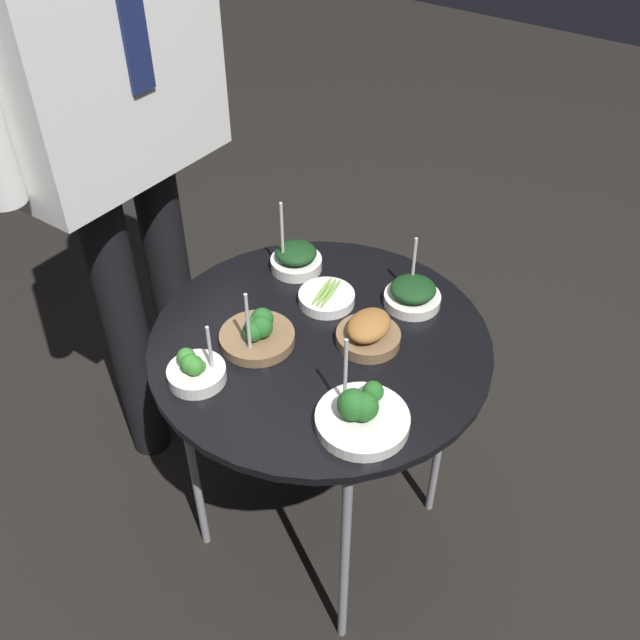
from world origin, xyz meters
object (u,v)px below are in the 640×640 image
object	(u,v)px
waiter_figure	(99,60)
bowl_broccoli_back_left	(195,370)
bowl_roast_front_center	(368,332)
bowl_broccoli_back_right	(258,333)
bowl_spinach_mid_right	(296,258)
serving_cart	(320,354)
bowl_spinach_front_right	(413,294)
bowl_broccoli_near_rim	(361,414)
bowl_asparagus_center	(327,298)

from	to	relation	value
waiter_figure	bowl_broccoli_back_left	bearing A→B (deg)	-120.68
bowl_roast_front_center	bowl_broccoli_back_right	bearing A→B (deg)	124.93
bowl_spinach_mid_right	bowl_roast_front_center	bearing A→B (deg)	-113.76
serving_cart	bowl_spinach_front_right	world-z (taller)	bowl_spinach_front_right
bowl_broccoli_near_rim	bowl_spinach_front_right	world-z (taller)	bowl_broccoli_near_rim
bowl_roast_front_center	bowl_spinach_front_right	bearing A→B (deg)	-3.84
bowl_spinach_front_right	bowl_broccoli_near_rim	bearing A→B (deg)	-164.82
bowl_asparagus_center	waiter_figure	distance (m)	0.66
bowl_spinach_front_right	bowl_asparagus_center	world-z (taller)	bowl_spinach_front_right
bowl_spinach_front_right	bowl_spinach_mid_right	bearing A→B (deg)	98.36
serving_cart	bowl_spinach_mid_right	bearing A→B (deg)	47.97
bowl_spinach_mid_right	bowl_broccoli_near_rim	distance (m)	0.48
waiter_figure	bowl_broccoli_back_right	bearing A→B (deg)	-103.02
bowl_spinach_mid_right	bowl_roast_front_center	distance (m)	0.29
bowl_roast_front_center	bowl_broccoli_near_rim	size ratio (longest dim) A/B	0.74
bowl_spinach_front_right	bowl_broccoli_back_left	bearing A→B (deg)	152.98
bowl_spinach_mid_right	bowl_spinach_front_right	xyz separation A→B (m)	(0.04, -0.28, -0.00)
bowl_roast_front_center	bowl_asparagus_center	world-z (taller)	bowl_roast_front_center
bowl_broccoli_back_right	bowl_broccoli_back_left	distance (m)	0.15
bowl_roast_front_center	bowl_asparagus_center	bearing A→B (deg)	68.04
bowl_spinach_mid_right	bowl_spinach_front_right	distance (m)	0.28
bowl_broccoli_near_rim	bowl_spinach_front_right	bearing A→B (deg)	15.18
bowl_broccoli_near_rim	bowl_spinach_front_right	xyz separation A→B (m)	(0.35, 0.09, -0.00)
bowl_broccoli_near_rim	bowl_broccoli_back_left	bearing A→B (deg)	105.19
bowl_broccoli_back_right	bowl_broccoli_back_left	bearing A→B (deg)	168.73
bowl_broccoli_back_left	serving_cart	bearing A→B (deg)	-28.67
serving_cart	bowl_spinach_mid_right	distance (m)	0.26
bowl_broccoli_back_left	bowl_spinach_front_right	bearing A→B (deg)	-27.02
bowl_broccoli_back_left	bowl_asparagus_center	bearing A→B (deg)	-11.84
bowl_broccoli_back_right	bowl_roast_front_center	world-z (taller)	bowl_broccoli_back_right
bowl_broccoli_back_right	bowl_roast_front_center	xyz separation A→B (m)	(0.13, -0.18, 0.00)
bowl_roast_front_center	bowl_spinach_front_right	size ratio (longest dim) A/B	0.89
serving_cart	bowl_broccoli_back_right	distance (m)	0.14
bowl_spinach_front_right	serving_cart	bearing A→B (deg)	154.89
bowl_spinach_mid_right	bowl_roast_front_center	world-z (taller)	bowl_spinach_mid_right
bowl_broccoli_near_rim	waiter_figure	distance (m)	0.87
bowl_asparagus_center	bowl_broccoli_back_left	xyz separation A→B (m)	(-0.33, 0.07, 0.01)
serving_cart	bowl_broccoli_back_right	bearing A→B (deg)	129.93
bowl_broccoli_back_right	bowl_broccoli_near_rim	size ratio (longest dim) A/B	0.89
bowl_spinach_mid_right	bowl_asparagus_center	xyz separation A→B (m)	(-0.06, -0.13, -0.01)
bowl_broccoli_back_right	bowl_asparagus_center	xyz separation A→B (m)	(0.18, -0.04, -0.01)
bowl_spinach_mid_right	bowl_broccoli_near_rim	world-z (taller)	bowl_spinach_mid_right
bowl_roast_front_center	bowl_spinach_front_right	world-z (taller)	bowl_spinach_front_right
bowl_broccoli_back_left	bowl_roast_front_center	bearing A→B (deg)	-37.40
bowl_roast_front_center	bowl_broccoli_back_left	world-z (taller)	bowl_broccoli_back_left
serving_cart	waiter_figure	size ratio (longest dim) A/B	0.40
bowl_spinach_mid_right	serving_cart	bearing A→B (deg)	-132.03
bowl_broccoli_near_rim	bowl_asparagus_center	world-z (taller)	bowl_broccoli_near_rim
bowl_spinach_front_right	bowl_broccoli_back_left	xyz separation A→B (m)	(-0.43, 0.22, -0.00)
bowl_broccoli_back_left	waiter_figure	bearing A→B (deg)	59.32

